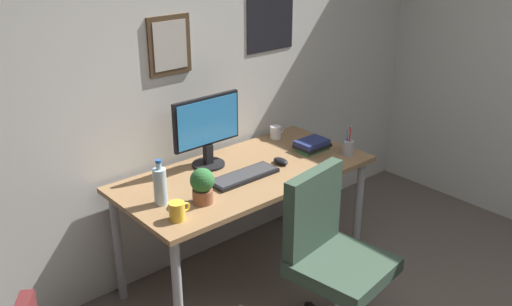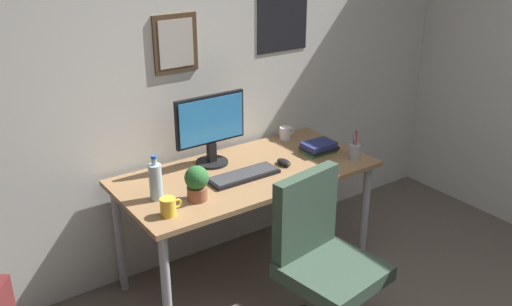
{
  "view_description": "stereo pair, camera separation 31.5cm",
  "coord_description": "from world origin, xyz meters",
  "px_view_note": "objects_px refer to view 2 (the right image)",
  "views": [
    {
      "loc": [
        -1.83,
        -0.65,
        2.15
      ],
      "look_at": [
        0.11,
        1.6,
        0.89
      ],
      "focal_mm": 39.58,
      "sensor_mm": 36.0,
      "label": 1
    },
    {
      "loc": [
        -1.59,
        -0.84,
        2.15
      ],
      "look_at": [
        0.11,
        1.6,
        0.89
      ],
      "focal_mm": 39.58,
      "sensor_mm": 36.0,
      "label": 2
    }
  ],
  "objects_px": {
    "keyboard": "(244,176)",
    "coffee_mug_far": "(285,133)",
    "monitor": "(211,127)",
    "pen_cup": "(355,151)",
    "office_chair": "(322,255)",
    "coffee_mug_near": "(168,207)",
    "water_bottle": "(156,181)",
    "book_stack_left": "(319,147)",
    "computer_mouse": "(284,162)",
    "potted_plant": "(197,182)"
  },
  "relations": [
    {
      "from": "monitor",
      "to": "potted_plant",
      "type": "xyz_separation_m",
      "value": [
        -0.31,
        -0.37,
        -0.13
      ]
    },
    {
      "from": "keyboard",
      "to": "water_bottle",
      "type": "distance_m",
      "value": 0.54
    },
    {
      "from": "water_bottle",
      "to": "keyboard",
      "type": "bearing_deg",
      "value": -4.76
    },
    {
      "from": "potted_plant",
      "to": "water_bottle",
      "type": "bearing_deg",
      "value": 142.78
    },
    {
      "from": "monitor",
      "to": "keyboard",
      "type": "relative_size",
      "value": 1.07
    },
    {
      "from": "keyboard",
      "to": "book_stack_left",
      "type": "relative_size",
      "value": 2.0
    },
    {
      "from": "water_bottle",
      "to": "coffee_mug_near",
      "type": "relative_size",
      "value": 2.13
    },
    {
      "from": "coffee_mug_far",
      "to": "book_stack_left",
      "type": "bearing_deg",
      "value": -83.8
    },
    {
      "from": "monitor",
      "to": "computer_mouse",
      "type": "xyz_separation_m",
      "value": [
        0.35,
        -0.27,
        -0.22
      ]
    },
    {
      "from": "coffee_mug_far",
      "to": "potted_plant",
      "type": "height_order",
      "value": "potted_plant"
    },
    {
      "from": "water_bottle",
      "to": "book_stack_left",
      "type": "bearing_deg",
      "value": -0.46
    },
    {
      "from": "coffee_mug_near",
      "to": "potted_plant",
      "type": "relative_size",
      "value": 0.61
    },
    {
      "from": "coffee_mug_far",
      "to": "potted_plant",
      "type": "relative_size",
      "value": 0.58
    },
    {
      "from": "keyboard",
      "to": "book_stack_left",
      "type": "distance_m",
      "value": 0.61
    },
    {
      "from": "pen_cup",
      "to": "monitor",
      "type": "bearing_deg",
      "value": 149.43
    },
    {
      "from": "coffee_mug_far",
      "to": "book_stack_left",
      "type": "height_order",
      "value": "coffee_mug_far"
    },
    {
      "from": "computer_mouse",
      "to": "potted_plant",
      "type": "bearing_deg",
      "value": -171.66
    },
    {
      "from": "computer_mouse",
      "to": "coffee_mug_far",
      "type": "distance_m",
      "value": 0.43
    },
    {
      "from": "office_chair",
      "to": "water_bottle",
      "type": "distance_m",
      "value": 0.95
    },
    {
      "from": "monitor",
      "to": "coffee_mug_near",
      "type": "distance_m",
      "value": 0.7
    },
    {
      "from": "computer_mouse",
      "to": "coffee_mug_far",
      "type": "xyz_separation_m",
      "value": [
        0.27,
        0.34,
        0.03
      ]
    },
    {
      "from": "office_chair",
      "to": "coffee_mug_far",
      "type": "height_order",
      "value": "office_chair"
    },
    {
      "from": "monitor",
      "to": "water_bottle",
      "type": "bearing_deg",
      "value": -153.78
    },
    {
      "from": "coffee_mug_far",
      "to": "water_bottle",
      "type": "bearing_deg",
      "value": -164.72
    },
    {
      "from": "coffee_mug_near",
      "to": "book_stack_left",
      "type": "distance_m",
      "value": 1.18
    },
    {
      "from": "water_bottle",
      "to": "pen_cup",
      "type": "relative_size",
      "value": 1.26
    },
    {
      "from": "monitor",
      "to": "pen_cup",
      "type": "relative_size",
      "value": 2.3
    },
    {
      "from": "monitor",
      "to": "coffee_mug_far",
      "type": "bearing_deg",
      "value": 5.81
    },
    {
      "from": "keyboard",
      "to": "coffee_mug_near",
      "type": "xyz_separation_m",
      "value": [
        -0.56,
        -0.15,
        0.04
      ]
    },
    {
      "from": "keyboard",
      "to": "pen_cup",
      "type": "distance_m",
      "value": 0.74
    },
    {
      "from": "potted_plant",
      "to": "pen_cup",
      "type": "bearing_deg",
      "value": -4.33
    },
    {
      "from": "keyboard",
      "to": "computer_mouse",
      "type": "relative_size",
      "value": 3.91
    },
    {
      "from": "computer_mouse",
      "to": "coffee_mug_near",
      "type": "bearing_deg",
      "value": -169.3
    },
    {
      "from": "office_chair",
      "to": "pen_cup",
      "type": "bearing_deg",
      "value": 35.18
    },
    {
      "from": "computer_mouse",
      "to": "water_bottle",
      "type": "relative_size",
      "value": 0.44
    },
    {
      "from": "computer_mouse",
      "to": "water_bottle",
      "type": "distance_m",
      "value": 0.84
    },
    {
      "from": "pen_cup",
      "to": "book_stack_left",
      "type": "bearing_deg",
      "value": 118.93
    },
    {
      "from": "keyboard",
      "to": "coffee_mug_far",
      "type": "bearing_deg",
      "value": 31.14
    },
    {
      "from": "computer_mouse",
      "to": "coffee_mug_near",
      "type": "xyz_separation_m",
      "value": [
        -0.86,
        -0.16,
        0.03
      ]
    },
    {
      "from": "water_bottle",
      "to": "potted_plant",
      "type": "height_order",
      "value": "water_bottle"
    },
    {
      "from": "monitor",
      "to": "coffee_mug_near",
      "type": "relative_size",
      "value": 3.88
    },
    {
      "from": "water_bottle",
      "to": "pen_cup",
      "type": "distance_m",
      "value": 1.27
    },
    {
      "from": "coffee_mug_far",
      "to": "book_stack_left",
      "type": "xyz_separation_m",
      "value": [
        0.03,
        -0.31,
        -0.01
      ]
    },
    {
      "from": "coffee_mug_near",
      "to": "coffee_mug_far",
      "type": "bearing_deg",
      "value": 23.86
    },
    {
      "from": "computer_mouse",
      "to": "pen_cup",
      "type": "bearing_deg",
      "value": -22.99
    },
    {
      "from": "monitor",
      "to": "pen_cup",
      "type": "distance_m",
      "value": 0.91
    },
    {
      "from": "keyboard",
      "to": "coffee_mug_far",
      "type": "relative_size",
      "value": 3.82
    },
    {
      "from": "water_bottle",
      "to": "coffee_mug_near",
      "type": "xyz_separation_m",
      "value": [
        -0.03,
        -0.2,
        -0.06
      ]
    },
    {
      "from": "keyboard",
      "to": "pen_cup",
      "type": "relative_size",
      "value": 2.15
    },
    {
      "from": "keyboard",
      "to": "water_bottle",
      "type": "height_order",
      "value": "water_bottle"
    }
  ]
}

